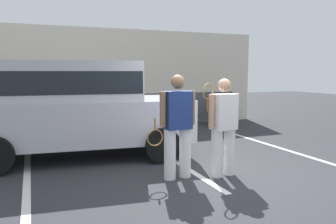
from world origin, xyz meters
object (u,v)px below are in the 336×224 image
object	(u,v)px
tennis_player_man	(177,125)
tennis_player_woman	(223,126)
parked_suv	(76,104)
potted_plant_by_porch	(217,112)

from	to	relation	value
tennis_player_man	tennis_player_woman	distance (m)	0.82
tennis_player_woman	parked_suv	bearing A→B (deg)	-53.86
tennis_player_woman	potted_plant_by_porch	xyz separation A→B (m)	(2.76, 4.89, -0.43)
parked_suv	tennis_player_woman	world-z (taller)	parked_suv
parked_suv	tennis_player_woman	bearing A→B (deg)	-40.07
parked_suv	potted_plant_by_porch	distance (m)	5.64
tennis_player_man	potted_plant_by_porch	size ratio (longest dim) A/B	2.09
tennis_player_man	tennis_player_woman	size ratio (longest dim) A/B	1.04
parked_suv	tennis_player_man	xyz separation A→B (m)	(1.42, -2.14, -0.22)
tennis_player_woman	potted_plant_by_porch	distance (m)	5.63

